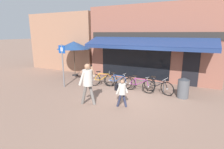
{
  "coord_description": "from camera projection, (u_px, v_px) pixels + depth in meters",
  "views": [
    {
      "loc": [
        2.83,
        -7.7,
        3.05
      ],
      "look_at": [
        -0.91,
        -0.19,
        1.05
      ],
      "focal_mm": 28.0,
      "sensor_mm": 36.0,
      "label": 1
    }
  ],
  "objects": [
    {
      "name": "cafe_parasol",
      "position": [
        74.0,
        45.0,
        12.37
      ],
      "size": [
        2.35,
        2.35,
        2.47
      ],
      "color": "#4C3D2D",
      "rests_on": "ground_plane"
    },
    {
      "name": "bike_rack_rail",
      "position": [
        129.0,
        80.0,
        9.76
      ],
      "size": [
        3.92,
        0.04,
        0.57
      ],
      "color": "#47494F",
      "rests_on": "ground_plane"
    },
    {
      "name": "bicycle_blue",
      "position": [
        117.0,
        81.0,
        9.99
      ],
      "size": [
        1.75,
        0.52,
        0.85
      ],
      "rotation": [
        -0.07,
        0.0,
        0.05
      ],
      "color": "black",
      "rests_on": "ground_plane"
    },
    {
      "name": "ground_plane",
      "position": [
        130.0,
        96.0,
        8.64
      ],
      "size": [
        160.0,
        160.0,
        0.0
      ],
      "primitive_type": "plane",
      "color": "#846656"
    },
    {
      "name": "bicycle_black",
      "position": [
        158.0,
        86.0,
        8.97
      ],
      "size": [
        1.7,
        0.8,
        0.89
      ],
      "rotation": [
        0.12,
        0.0,
        -0.34
      ],
      "color": "black",
      "rests_on": "ground_plane"
    },
    {
      "name": "neighbour_building",
      "position": [
        73.0,
        41.0,
        15.87
      ],
      "size": [
        6.11,
        4.0,
        4.6
      ],
      "color": "#9E7056",
      "rests_on": "ground_plane"
    },
    {
      "name": "litter_bin",
      "position": [
        183.0,
        88.0,
        8.34
      ],
      "size": [
        0.54,
        0.54,
        1.0
      ],
      "color": "#515459",
      "rests_on": "ground_plane"
    },
    {
      "name": "parking_sign",
      "position": [
        63.0,
        61.0,
        9.79
      ],
      "size": [
        0.44,
        0.07,
        2.45
      ],
      "color": "slate",
      "rests_on": "ground_plane"
    },
    {
      "name": "pedestrian_child",
      "position": [
        121.0,
        90.0,
        7.27
      ],
      "size": [
        0.55,
        0.44,
        1.19
      ],
      "rotation": [
        0.0,
        0.0,
        -0.18
      ],
      "color": "#282D47",
      "rests_on": "ground_plane"
    },
    {
      "name": "shop_front",
      "position": [
        154.0,
        43.0,
        12.15
      ],
      "size": [
        8.45,
        4.42,
        4.8
      ],
      "color": "#8E5647",
      "rests_on": "ground_plane"
    },
    {
      "name": "bicycle_orange",
      "position": [
        103.0,
        79.0,
        10.26
      ],
      "size": [
        1.63,
        0.82,
        0.88
      ],
      "rotation": [
        -0.07,
        0.0,
        0.41
      ],
      "color": "black",
      "rests_on": "ground_plane"
    },
    {
      "name": "pedestrian_adult",
      "position": [
        88.0,
        80.0,
        7.42
      ],
      "size": [
        0.68,
        0.64,
        1.82
      ],
      "rotation": [
        0.0,
        0.0,
        -0.15
      ],
      "color": "slate",
      "rests_on": "ground_plane"
    },
    {
      "name": "bicycle_purple",
      "position": [
        139.0,
        85.0,
        9.3
      ],
      "size": [
        1.78,
        0.52,
        0.86
      ],
      "rotation": [
        -0.15,
        0.0,
        -0.13
      ],
      "color": "black",
      "rests_on": "ground_plane"
    }
  ]
}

